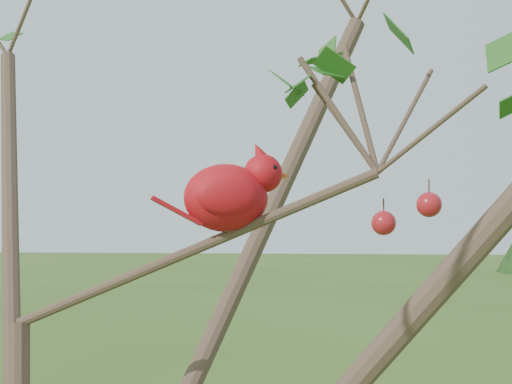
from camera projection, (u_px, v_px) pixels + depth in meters
crabapple_tree at (34, 223)px, 1.08m from camera, size 2.35×2.05×2.95m
cardinal at (231, 194)px, 1.16m from camera, size 0.23×0.14×0.16m
distant_trees at (263, 236)px, 24.09m from camera, size 38.12×12.31×3.35m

